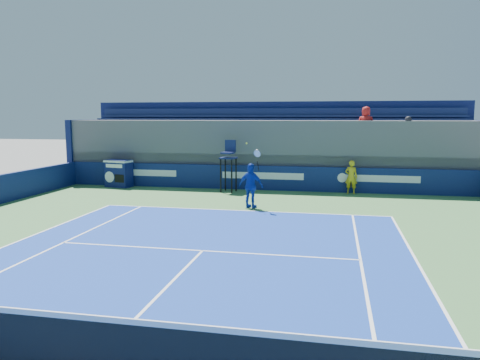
% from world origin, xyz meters
% --- Properties ---
extents(ball_person, '(0.61, 0.44, 1.56)m').
position_xyz_m(ball_person, '(4.20, 16.78, 0.79)').
color(ball_person, gold).
rests_on(ball_person, apron).
extents(tennis_net, '(11.65, 0.08, 1.10)m').
position_xyz_m(tennis_net, '(0.00, 0.00, 0.56)').
color(tennis_net, black).
rests_on(tennis_net, ground).
extents(back_hoarding, '(20.40, 0.21, 1.20)m').
position_xyz_m(back_hoarding, '(0.00, 17.10, 0.60)').
color(back_hoarding, '#0D1A4D').
rests_on(back_hoarding, ground).
extents(match_clock, '(1.44, 0.97, 1.40)m').
position_xyz_m(match_clock, '(-7.34, 16.61, 0.74)').
color(match_clock, '#0F164F').
rests_on(match_clock, ground).
extents(umpire_chair, '(0.81, 0.81, 2.48)m').
position_xyz_m(umpire_chair, '(-1.50, 16.22, 1.53)').
color(umpire_chair, black).
rests_on(umpire_chair, ground).
extents(tennis_player, '(1.11, 0.73, 2.57)m').
position_xyz_m(tennis_player, '(0.24, 12.50, 0.90)').
color(tennis_player, '#1334A2').
rests_on(tennis_player, apron).
extents(stadium_seating, '(21.00, 4.05, 4.40)m').
position_xyz_m(stadium_seating, '(0.01, 19.16, 1.83)').
color(stadium_seating, '#59595F').
rests_on(stadium_seating, ground).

